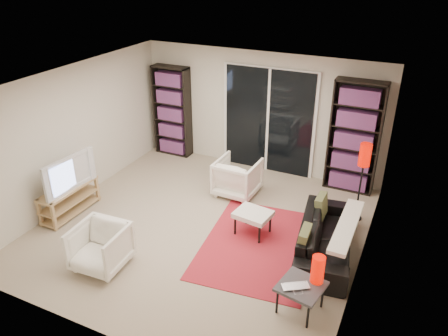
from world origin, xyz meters
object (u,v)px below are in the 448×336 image
Objects in this scene: bookshelf_left at (172,111)px; bookshelf_right at (354,138)px; armchair_front at (100,247)px; tv_stand at (70,200)px; armchair_back at (237,177)px; side_table at (301,288)px; floor_lamp at (364,163)px; sofa at (326,237)px; ottoman at (253,215)px.

bookshelf_right reaches higher than bookshelf_left.
tv_stand is at bearing 144.08° from armchair_front.
side_table is at bearing 130.54° from armchair_back.
sofa is at bearing -102.16° from floor_lamp.
tv_stand is at bearing 40.04° from armchair_back.
sofa is 1.17m from ottoman.
ottoman is at bearing -140.79° from floor_lamp.
armchair_front reaches higher than tv_stand.
armchair_back is at bearing 128.80° from side_table.
bookshelf_left reaches higher than sofa.
sofa reaches higher than tv_stand.
armchair_front reaches higher than side_table.
armchair_back reaches higher than tv_stand.
tv_stand is at bearing -165.92° from ottoman.
armchair_front is 0.53× the size of floor_lamp.
floor_lamp reaches higher than side_table.
bookshelf_left is 3.03m from tv_stand.
sofa is 2.19m from armchair_back.
ottoman is (0.74, -1.07, -0.00)m from armchair_back.
armchair_back is 1.25× the size of side_table.
bookshelf_left is at bearing -26.49° from armchair_back.
floor_lamp is (4.18, -1.00, 0.07)m from bookshelf_left.
ottoman is at bearing 126.46° from armchair_back.
sofa is at bearing -28.69° from bookshelf_left.
side_table is (1.90, -2.37, 0.01)m from armchair_back.
bookshelf_right is at bearing -5.92° from sofa.
bookshelf_right is 2.29m from sofa.
bookshelf_right is at bearing -147.47° from armchair_back.
tv_stand is at bearing 92.21° from sofa.
sofa is at bearing -87.78° from bookshelf_right.
bookshelf_left is 1.42× the size of floor_lamp.
side_table is (2.81, 0.38, 0.03)m from armchair_front.
floor_lamp reaches higher than sofa.
armchair_back is at bearing -177.72° from floor_lamp.
floor_lamp reaches higher than armchair_back.
bookshelf_right is at bearing 51.14° from armchair_front.
bookshelf_right is at bearing -0.00° from bookshelf_left.
floor_lamp reaches higher than armchair_front.
side_table is at bearing -95.93° from floor_lamp.
armchair_back is (2.03, -1.09, -0.63)m from bookshelf_left.
tv_stand is 1.68m from armchair_front.
ottoman is at bearing 14.08° from tv_stand.
armchair_front is at bearing -134.60° from ottoman.
tv_stand is 4.94m from floor_lamp.
floor_lamp is at bearing 39.36° from armchair_front.
bookshelf_left reaches higher than floor_lamp.
armchair_front reaches higher than sofa.
ottoman is (-1.17, -0.00, 0.07)m from sofa.
bookshelf_right is 4.76m from armchair_front.
floor_lamp is at bearing -20.31° from sofa.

